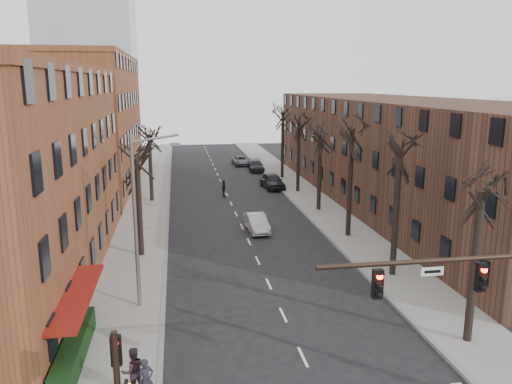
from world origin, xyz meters
name	(u,v)px	position (x,y,z in m)	size (l,w,h in m)	color
sidewalk_left	(148,199)	(-8.00, 35.00, 0.07)	(4.00, 90.00, 0.15)	gray
sidewalk_right	(304,193)	(8.00, 35.00, 0.07)	(4.00, 90.00, 0.15)	gray
building_left_far	(77,123)	(-16.00, 44.00, 7.00)	(12.00, 28.00, 14.00)	brown
building_right	(399,152)	(16.00, 30.00, 5.00)	(12.00, 50.00, 10.00)	#4C3123
awning_left	(82,351)	(-9.40, 6.00, 0.00)	(1.20, 7.00, 0.15)	maroon
hedge	(74,349)	(-9.50, 5.00, 0.65)	(0.80, 6.00, 1.00)	black
tree_right_a	(467,343)	(7.60, 4.00, 0.00)	(5.20, 5.20, 10.00)	black
tree_right_b	(392,276)	(7.60, 12.00, 0.00)	(5.20, 5.20, 10.80)	black
tree_right_c	(348,237)	(7.60, 20.00, 0.00)	(5.20, 5.20, 11.60)	black
tree_right_d	(318,211)	(7.60, 28.00, 0.00)	(5.20, 5.20, 10.00)	black
tree_right_e	(298,192)	(7.60, 36.00, 0.00)	(5.20, 5.20, 10.80)	black
tree_right_f	(282,178)	(7.60, 44.00, 0.00)	(5.20, 5.20, 11.60)	black
tree_left_a	(142,256)	(-7.60, 18.00, 0.00)	(5.20, 5.20, 9.50)	black
tree_left_b	(152,202)	(-7.60, 34.00, 0.00)	(5.20, 5.20, 9.50)	black
signal_mast_arm	(505,303)	(5.45, -1.00, 4.40)	(8.14, 0.30, 7.20)	black
streetlight	(138,214)	(-7.03, 10.00, 5.01)	(2.45, 0.22, 9.03)	slate
silver_sedan	(257,223)	(1.00, 22.56, 0.67)	(1.42, 4.08, 1.34)	#A4A6AB
parked_car_near	(272,181)	(5.30, 38.41, 0.84)	(1.98, 4.91, 1.67)	black
parked_car_mid	(256,166)	(5.30, 49.71, 0.68)	(1.92, 4.71, 1.37)	black
parked_car_far	(241,161)	(3.88, 54.81, 0.63)	(2.08, 4.52, 1.26)	#5B5D63
pedestrian_a	(146,380)	(-6.40, 1.86, 0.94)	(0.58, 0.38, 1.58)	black
pedestrian_b	(133,371)	(-6.89, 2.33, 1.06)	(0.88, 0.69, 1.81)	black
pedestrian_crossing	(224,189)	(-0.41, 35.04, 0.86)	(1.01, 0.42, 1.72)	black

